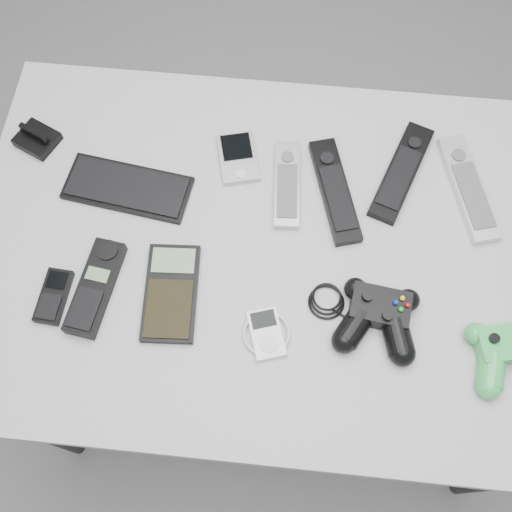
# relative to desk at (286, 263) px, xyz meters

# --- Properties ---
(floor) EXTENTS (3.50, 3.50, 0.00)m
(floor) POSITION_rel_desk_xyz_m (0.01, -0.06, -0.74)
(floor) COLOR slate
(floor) RESTS_ON ground
(desk) EXTENTS (1.21, 0.78, 0.81)m
(desk) POSITION_rel_desk_xyz_m (0.00, 0.00, 0.00)
(desk) COLOR #949597
(desk) RESTS_ON floor
(pda_keyboard) EXTENTS (0.26, 0.14, 0.01)m
(pda_keyboard) POSITION_rel_desk_xyz_m (-0.32, 0.10, 0.08)
(pda_keyboard) COLOR black
(pda_keyboard) RESTS_ON desk
(dock_bracket) EXTENTS (0.10, 0.09, 0.04)m
(dock_bracket) POSITION_rel_desk_xyz_m (-0.52, 0.19, 0.09)
(dock_bracket) COLOR black
(dock_bracket) RESTS_ON desk
(pda) EXTENTS (0.10, 0.13, 0.02)m
(pda) POSITION_rel_desk_xyz_m (-0.11, 0.18, 0.08)
(pda) COLOR #A4A5AB
(pda) RESTS_ON desk
(remote_silver_a) EXTENTS (0.06, 0.19, 0.02)m
(remote_silver_a) POSITION_rel_desk_xyz_m (-0.01, 0.13, 0.08)
(remote_silver_a) COLOR #A4A5AB
(remote_silver_a) RESTS_ON desk
(remote_black_a) EXTENTS (0.12, 0.23, 0.02)m
(remote_black_a) POSITION_rel_desk_xyz_m (0.08, 0.13, 0.08)
(remote_black_a) COLOR black
(remote_black_a) RESTS_ON desk
(remote_black_b) EXTENTS (0.13, 0.23, 0.02)m
(remote_black_b) POSITION_rel_desk_xyz_m (0.21, 0.18, 0.08)
(remote_black_b) COLOR black
(remote_black_b) RESTS_ON desk
(remote_silver_b) EXTENTS (0.12, 0.24, 0.02)m
(remote_silver_b) POSITION_rel_desk_xyz_m (0.34, 0.16, 0.08)
(remote_silver_b) COLOR #B9B9C0
(remote_silver_b) RESTS_ON desk
(mobile_phone) EXTENTS (0.05, 0.11, 0.02)m
(mobile_phone) POSITION_rel_desk_xyz_m (-0.41, -0.14, 0.08)
(mobile_phone) COLOR black
(mobile_phone) RESTS_ON desk
(cordless_handset) EXTENTS (0.08, 0.19, 0.03)m
(cordless_handset) POSITION_rel_desk_xyz_m (-0.34, -0.12, 0.08)
(cordless_handset) COLOR black
(cordless_handset) RESTS_ON desk
(calculator) EXTENTS (0.11, 0.19, 0.02)m
(calculator) POSITION_rel_desk_xyz_m (-0.20, -0.11, 0.08)
(calculator) COLOR black
(calculator) RESTS_ON desk
(mp3_player) EXTENTS (0.11, 0.11, 0.02)m
(mp3_player) POSITION_rel_desk_xyz_m (-0.02, -0.17, 0.08)
(mp3_player) COLOR silver
(mp3_player) RESTS_ON desk
(controller_black) EXTENTS (0.27, 0.19, 0.05)m
(controller_black) POSITION_rel_desk_xyz_m (0.17, -0.12, 0.10)
(controller_black) COLOR black
(controller_black) RESTS_ON desk
(controller_green) EXTENTS (0.17, 0.17, 0.05)m
(controller_green) POSITION_rel_desk_xyz_m (0.39, -0.17, 0.09)
(controller_green) COLOR green
(controller_green) RESTS_ON desk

